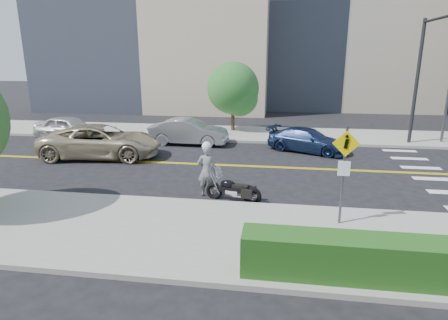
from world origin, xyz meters
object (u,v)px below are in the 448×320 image
Objects in this scene: motorcyclist at (207,169)px; parked_car_white at (70,128)px; parked_car_silver at (189,132)px; parked_car_blue at (308,140)px; motorcycle at (233,185)px; pedestrian_sign at (344,166)px; suv at (101,141)px.

parked_car_white is at bearing -49.77° from motorcyclist.
parked_car_blue is at bearing -94.70° from parked_car_silver.
parked_car_silver reaches higher than motorcycle.
parked_car_blue is (-0.34, 9.70, -1.31)m from pedestrian_sign.
motorcyclist is 0.47× the size of parked_car_white.
motorcyclist is (-4.53, 2.13, -0.92)m from pedestrian_sign.
suv reaches higher than parked_car_white.
motorcyclist is at bearing 171.02° from motorcycle.
suv is 5.32m from parked_car_white.
parked_car_white is at bearing 109.80° from parked_car_blue.
parked_car_silver reaches higher than parked_car_blue.
pedestrian_sign is at bearing -143.55° from parked_car_silver.
parked_car_white reaches higher than parked_car_blue.
motorcyclist is 8.07m from suv.
motorcycle is 0.46× the size of parked_car_blue.
pedestrian_sign is 9.80m from parked_car_blue.
parked_car_white is 7.67m from parked_car_silver.
motorcyclist is at bearing -160.16° from parked_car_silver.
motorcycle is (-3.48, 1.71, -1.34)m from pedestrian_sign.
motorcyclist is at bearing 154.84° from pedestrian_sign.
pedestrian_sign is 4.10m from motorcycle.
parked_car_silver is at bearing 124.73° from pedestrian_sign.
pedestrian_sign reaches higher than suv.
motorcyclist reaches higher than parked_car_silver.
parked_car_silver is (3.79, 3.60, -0.08)m from suv.
motorcycle is 9.17m from suv.
pedestrian_sign is 13.07m from suv.
motorcycle is at bearing -118.94° from parked_car_white.
parked_car_white is at bearing 91.50° from parked_car_silver.
pedestrian_sign is at bearing -116.54° from parked_car_white.
suv reaches higher than parked_car_blue.
suv reaches higher than parked_car_silver.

